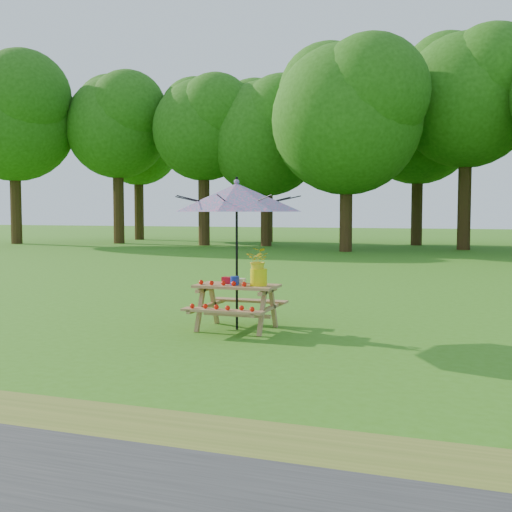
% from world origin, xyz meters
% --- Properties ---
extents(treeline, '(60.00, 12.00, 16.00)m').
position_xyz_m(treeline, '(0.00, 22.00, 8.00)').
color(treeline, '#1E510D').
rests_on(treeline, ground).
extents(picnic_table, '(1.20, 1.32, 0.67)m').
position_xyz_m(picnic_table, '(-4.34, 1.59, 0.33)').
color(picnic_table, '#986C44').
rests_on(picnic_table, ground).
extents(patio_umbrella, '(2.10, 2.10, 2.25)m').
position_xyz_m(patio_umbrella, '(-4.34, 1.60, 1.95)').
color(patio_umbrella, black).
rests_on(patio_umbrella, ground).
extents(produce_bins, '(0.32, 0.42, 0.13)m').
position_xyz_m(produce_bins, '(-4.42, 1.65, 0.72)').
color(produce_bins, red).
rests_on(produce_bins, picnic_table).
extents(tomatoes_row, '(0.77, 0.13, 0.07)m').
position_xyz_m(tomatoes_row, '(-4.49, 1.42, 0.71)').
color(tomatoes_row, red).
rests_on(tomatoes_row, picnic_table).
extents(flower_bucket, '(0.35, 0.31, 0.56)m').
position_xyz_m(flower_bucket, '(-4.00, 1.58, 0.97)').
color(flower_bucket, yellow).
rests_on(flower_bucket, picnic_table).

